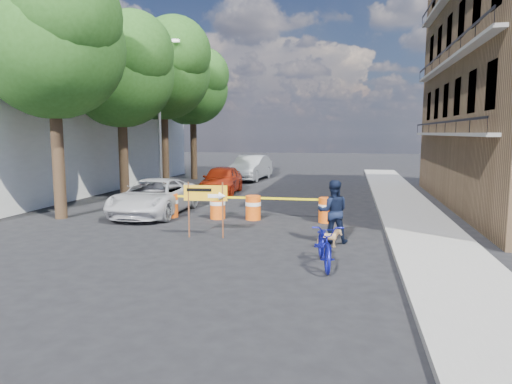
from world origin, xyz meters
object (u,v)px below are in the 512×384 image
at_px(bicycle, 325,224).
at_px(suv_white, 154,197).
at_px(barrel_mid_left, 218,206).
at_px(dog, 329,238).
at_px(detour_sign, 211,197).
at_px(pedestrian, 333,211).
at_px(sedan_red, 222,180).
at_px(sedan_silver, 251,168).
at_px(barrel_far_left, 171,205).
at_px(barrel_mid_right, 253,207).
at_px(barrel_far_right, 326,210).

relative_size(bicycle, suv_white, 0.41).
distance_m(barrel_mid_left, dog, 5.62).
relative_size(detour_sign, suv_white, 0.34).
height_order(pedestrian, dog, pedestrian).
bearing_deg(detour_sign, dog, -14.97).
relative_size(barrel_mid_left, sedan_red, 0.21).
bearing_deg(sedan_silver, barrel_far_left, -85.71).
relative_size(pedestrian, sedan_red, 0.42).
distance_m(barrel_mid_right, suv_white, 4.07).
xyz_separation_m(barrel_far_right, bicycle, (0.24, -5.47, 0.56)).
distance_m(detour_sign, pedestrian, 3.69).
bearing_deg(detour_sign, barrel_mid_left, 96.41).
height_order(barrel_mid_right, barrel_far_right, same).
bearing_deg(suv_white, sedan_silver, 84.70).
height_order(barrel_mid_right, dog, barrel_mid_right).
xyz_separation_m(barrel_mid_left, detour_sign, (0.69, -3.05, 0.78)).
bearing_deg(barrel_mid_right, suv_white, 175.81).
bearing_deg(barrel_mid_right, sedan_silver, 102.69).
relative_size(barrel_far_left, barrel_mid_right, 1.00).
xyz_separation_m(barrel_mid_left, sedan_silver, (-1.81, 14.11, 0.37)).
relative_size(barrel_far_left, sedan_red, 0.21).
height_order(bicycle, sedan_silver, bicycle).
bearing_deg(sedan_silver, barrel_far_right, -62.86).
relative_size(barrel_mid_right, suv_white, 0.18).
xyz_separation_m(barrel_far_left, pedestrian, (6.23, -2.85, 0.45)).
bearing_deg(dog, pedestrian, -24.13).
relative_size(dog, suv_white, 0.13).
xyz_separation_m(detour_sign, pedestrian, (3.68, 0.16, -0.33)).
height_order(barrel_far_left, suv_white, suv_white).
distance_m(bicycle, dog, 1.91).
bearing_deg(barrel_mid_left, suv_white, 171.85).
xyz_separation_m(barrel_mid_left, pedestrian, (4.37, -2.89, 0.45)).
xyz_separation_m(suv_white, sedan_red, (0.90, 6.48, 0.05)).
distance_m(barrel_far_right, sedan_red, 8.94).
bearing_deg(detour_sign, sedan_red, 97.80).
distance_m(suv_white, sedan_silver, 13.75).
relative_size(bicycle, sedan_silver, 0.41).
bearing_deg(barrel_mid_left, detour_sign, -77.21).
height_order(detour_sign, dog, detour_sign).
bearing_deg(bicycle, barrel_far_right, 82.48).
height_order(sedan_red, sedan_silver, sedan_silver).
distance_m(barrel_mid_left, detour_sign, 3.23).
height_order(barrel_mid_left, sedan_red, sedan_red).
height_order(barrel_far_left, barrel_mid_right, same).
height_order(bicycle, dog, bicycle).
relative_size(pedestrian, dog, 2.82).
bearing_deg(sedan_red, dog, -63.84).
xyz_separation_m(detour_sign, dog, (3.62, -0.55, -0.98)).
xyz_separation_m(barrel_mid_right, detour_sign, (-0.65, -3.15, 0.78)).
bearing_deg(barrel_far_right, dog, -85.67).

